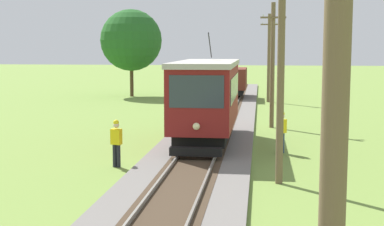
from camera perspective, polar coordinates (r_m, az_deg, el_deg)
The scene contains 10 objects.
red_tram at distance 25.02m, azimuth 1.51°, elevation 1.62°, with size 2.60×8.54×4.79m.
freight_car at distance 47.60m, azimuth 4.13°, elevation 3.31°, with size 2.40×5.20×2.31m.
utility_pole_foreground at distance 5.01m, azimuth 14.46°, elevation -0.37°, with size 1.40×0.25×7.52m.
utility_pole_near_tram at distance 18.20m, azimuth 9.10°, elevation 4.55°, with size 1.40×0.50×7.34m.
utility_pole_mid at distance 30.97m, azimuth 8.26°, elevation 5.03°, with size 1.40×0.54×6.87m.
utility_pole_far at distance 45.17m, azimuth 7.89°, elevation 5.71°, with size 1.40×0.31×7.07m.
gravel_pile at distance 53.64m, azimuth -1.19°, elevation 2.57°, with size 3.03×3.03×0.97m, color gray.
track_worker at distance 20.78m, azimuth -7.77°, elevation -2.87°, with size 0.43×0.32×1.78m.
second_worker at distance 23.58m, azimuth 9.20°, elevation -1.75°, with size 0.42×0.45×1.78m.
tree_left_near at distance 50.18m, azimuth -6.26°, elevation 7.44°, with size 5.48×5.48×7.78m.
Camera 1 is at (2.39, -4.08, 4.46)m, focal length 51.99 mm.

